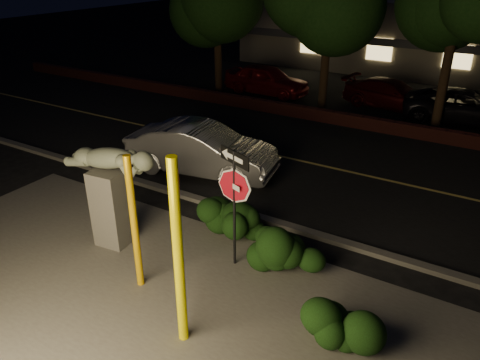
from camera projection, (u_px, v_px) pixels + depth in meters
name	position (u px, v px, depth m)	size (l,w,h in m)	color
ground	(351.00, 138.00, 17.70)	(90.00, 90.00, 0.00)	black
patio	(165.00, 306.00, 9.22)	(14.00, 6.00, 0.02)	#4C4944
road	(321.00, 166.00, 15.39)	(80.00, 8.00, 0.01)	black
lane_marking	(321.00, 165.00, 15.38)	(80.00, 0.12, 0.01)	tan
curb	(261.00, 218.00, 12.20)	(80.00, 0.25, 0.12)	#4C4944
brick_wall	(363.00, 122.00, 18.60)	(40.00, 0.35, 0.50)	#421815
parking_lot	(398.00, 95.00, 23.09)	(40.00, 12.00, 0.01)	black
building	(437.00, 33.00, 28.38)	(22.00, 10.20, 4.00)	#6E6658
yellow_pole_left	(134.00, 224.00, 9.21)	(0.15, 0.15, 2.95)	#E5AB08
yellow_pole_right	(178.00, 256.00, 7.70)	(0.18, 0.18, 3.57)	#FFF001
signpost	(234.00, 186.00, 9.66)	(0.87, 0.36, 2.73)	black
sculpture	(111.00, 184.00, 10.62)	(2.38, 0.87, 2.53)	#4C4944
hedge_center	(229.00, 216.00, 11.38)	(1.99, 0.93, 1.04)	black
hedge_right	(285.00, 249.00, 10.04)	(1.71, 0.92, 1.12)	black
hedge_far_right	(339.00, 322.00, 8.20)	(1.31, 0.82, 0.91)	black
silver_sedan	(201.00, 149.00, 14.61)	(1.65, 4.73, 1.56)	silver
parked_car_red	(266.00, 79.00, 23.05)	(1.71, 4.24, 1.45)	maroon
parked_car_darkred	(391.00, 94.00, 20.92)	(1.76, 4.34, 1.26)	#380809
parked_car_dark	(466.00, 107.00, 19.08)	(2.24, 4.86, 1.35)	black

